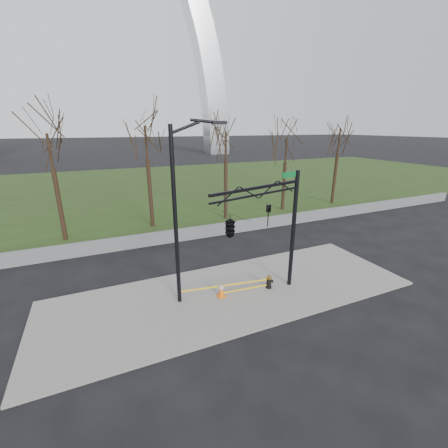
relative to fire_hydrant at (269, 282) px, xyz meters
name	(u,v)px	position (x,y,z in m)	size (l,w,h in m)	color
ground	(234,293)	(-1.80, 0.37, -0.44)	(500.00, 500.00, 0.00)	black
sidewalk	(234,292)	(-1.80, 0.37, -0.39)	(18.00, 6.00, 0.10)	slate
grass_strip	(140,187)	(-1.80, 30.37, -0.41)	(120.00, 40.00, 0.06)	#243714
guardrail	(187,234)	(-1.80, 8.37, 0.01)	(60.00, 0.30, 0.90)	#59595B
gateway_arch	(98,17)	(-1.80, 75.37, 32.06)	(66.00, 6.00, 65.00)	silver
tree_row	(149,175)	(-3.48, 12.37, 3.83)	(42.63, 4.00, 8.53)	black
fire_hydrant	(269,282)	(0.00, 0.00, 0.00)	(0.45, 0.30, 0.73)	black
traffic_cone	(221,290)	(-2.54, 0.22, 0.02)	(0.40, 0.40, 0.71)	orange
street_light	(180,206)	(-4.26, 0.64, 4.26)	(2.39, 0.41, 8.21)	black
traffic_signal_mast	(244,222)	(-1.98, -0.91, 3.71)	(4.96, 2.54, 6.00)	black
caution_tape	(233,287)	(-1.90, 0.25, 0.03)	(4.48, 0.67, 0.39)	yellow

